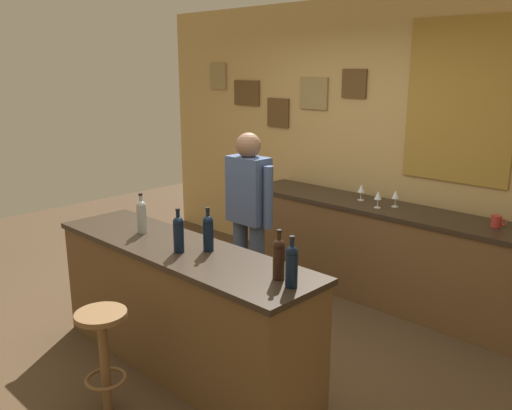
% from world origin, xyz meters
% --- Properties ---
extents(ground_plane, '(10.00, 10.00, 0.00)m').
position_xyz_m(ground_plane, '(0.00, 0.00, 0.00)').
color(ground_plane, '#4C3823').
extents(back_wall, '(6.00, 0.09, 2.80)m').
position_xyz_m(back_wall, '(0.01, 2.03, 1.42)').
color(back_wall, tan).
rests_on(back_wall, ground_plane).
extents(bar_counter, '(2.29, 0.60, 0.92)m').
position_xyz_m(bar_counter, '(0.00, -0.40, 0.46)').
color(bar_counter, brown).
rests_on(bar_counter, ground_plane).
extents(side_counter, '(2.91, 0.56, 0.90)m').
position_xyz_m(side_counter, '(0.40, 1.65, 0.45)').
color(side_counter, brown).
rests_on(side_counter, ground_plane).
extents(bartender, '(0.52, 0.21, 1.62)m').
position_xyz_m(bartender, '(-0.22, 0.52, 0.94)').
color(bartender, '#384766').
rests_on(bartender, ground_plane).
extents(bar_stool, '(0.32, 0.32, 0.68)m').
position_xyz_m(bar_stool, '(0.08, -1.07, 0.46)').
color(bar_stool, brown).
rests_on(bar_stool, ground_plane).
extents(wine_bottle_a, '(0.07, 0.07, 0.31)m').
position_xyz_m(wine_bottle_a, '(-0.46, -0.39, 1.06)').
color(wine_bottle_a, '#999E99').
rests_on(wine_bottle_a, bar_counter).
extents(wine_bottle_b, '(0.07, 0.07, 0.31)m').
position_xyz_m(wine_bottle_b, '(0.09, -0.47, 1.06)').
color(wine_bottle_b, black).
rests_on(wine_bottle_b, bar_counter).
extents(wine_bottle_c, '(0.07, 0.07, 0.31)m').
position_xyz_m(wine_bottle_c, '(0.21, -0.31, 1.06)').
color(wine_bottle_c, black).
rests_on(wine_bottle_c, bar_counter).
extents(wine_bottle_d, '(0.07, 0.07, 0.31)m').
position_xyz_m(wine_bottle_d, '(0.89, -0.35, 1.06)').
color(wine_bottle_d, black).
rests_on(wine_bottle_d, bar_counter).
extents(wine_bottle_e, '(0.07, 0.07, 0.31)m').
position_xyz_m(wine_bottle_e, '(1.02, -0.39, 1.06)').
color(wine_bottle_e, black).
rests_on(wine_bottle_e, bar_counter).
extents(wine_glass_a, '(0.07, 0.07, 0.16)m').
position_xyz_m(wine_glass_a, '(0.13, 1.69, 1.01)').
color(wine_glass_a, silver).
rests_on(wine_glass_a, side_counter).
extents(wine_glass_b, '(0.07, 0.07, 0.16)m').
position_xyz_m(wine_glass_b, '(0.40, 1.56, 1.01)').
color(wine_glass_b, silver).
rests_on(wine_glass_b, side_counter).
extents(wine_glass_c, '(0.07, 0.07, 0.16)m').
position_xyz_m(wine_glass_c, '(0.49, 1.70, 1.01)').
color(wine_glass_c, silver).
rests_on(wine_glass_c, side_counter).
extents(coffee_mug, '(0.12, 0.08, 0.09)m').
position_xyz_m(coffee_mug, '(1.40, 1.69, 0.95)').
color(coffee_mug, '#B2332D').
rests_on(coffee_mug, side_counter).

